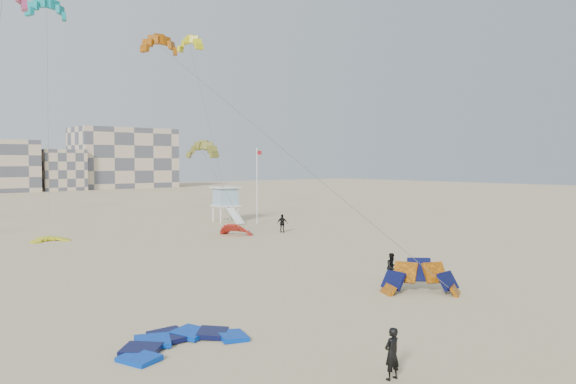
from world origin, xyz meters
TOP-DOWN VIEW (x-y plane):
  - ground at (0.00, 0.00)m, footprint 320.00×320.00m
  - kite_ground_blue at (-1.91, 4.05)m, footprint 4.56×4.77m
  - kite_ground_orange at (11.79, 3.65)m, footprint 5.75×5.74m
  - kite_ground_red_far at (17.58, 29.43)m, footprint 4.33×4.27m
  - kite_ground_yellow at (2.71, 36.01)m, footprint 3.10×3.28m
  - kitesurfer_main at (1.62, -3.01)m, footprint 0.61×0.40m
  - kitesurfer_b at (12.94, 6.56)m, footprint 0.92×0.80m
  - kitesurfer_d at (22.13, 28.12)m, footprint 0.98×1.10m
  - kitesurfer_f at (31.28, 51.54)m, footprint 1.11×1.72m
  - kite_fly_orange at (11.41, 32.28)m, footprint 3.61×33.18m
  - kite_fly_olive at (18.54, 37.17)m, footprint 4.84×10.46m
  - kite_fly_yellow at (21.97, 45.62)m, footprint 11.40×8.23m
  - kite_fly_teal_b at (8.90, 56.77)m, footprint 4.71×6.18m
  - lifeguard_tower_near at (23.35, 40.10)m, footprint 3.26×5.75m
  - flagpole at (24.75, 35.88)m, footprint 0.68×0.11m
  - condo_east at (50.00, 132.00)m, footprint 26.00×14.00m
  - condo_fill_right at (32.00, 128.00)m, footprint 10.00×10.00m

SIDE VIEW (x-z plane):
  - ground at x=0.00m, z-range 0.00..0.00m
  - kite_ground_blue at x=-1.91m, z-range -0.39..0.39m
  - kite_ground_orange at x=11.79m, z-range -2.00..2.00m
  - kite_ground_red_far at x=17.58m, z-range -1.55..1.55m
  - kite_ground_yellow at x=2.71m, z-range -0.57..0.57m
  - kitesurfer_b at x=12.94m, z-range 0.00..1.63m
  - kitesurfer_main at x=1.62m, z-range 0.00..1.66m
  - kitesurfer_f at x=31.28m, z-range 0.00..1.77m
  - kitesurfer_d at x=22.13m, z-range 0.00..1.79m
  - lifeguard_tower_near at x=23.35m, z-range -0.02..4.03m
  - flagpole at x=24.75m, z-range 0.20..8.63m
  - condo_fill_right at x=32.00m, z-range 0.00..10.00m
  - kite_fly_olive at x=18.54m, z-range 3.79..12.21m
  - condo_east at x=50.00m, z-range 0.00..16.00m
  - kite_fly_orange at x=11.41m, z-range 8.56..25.86m
  - kite_fly_yellow at x=21.97m, z-range 10.36..31.37m
  - kite_fly_teal_b at x=8.90m, z-range 12.37..37.73m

